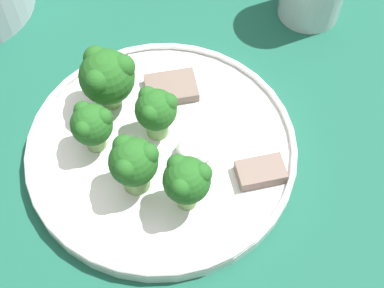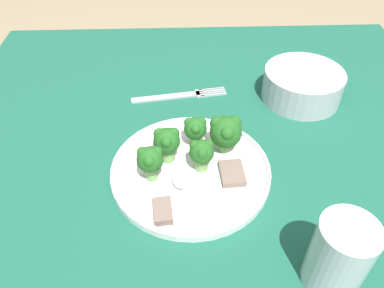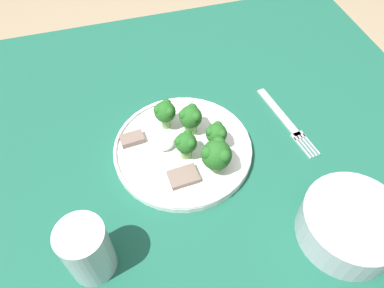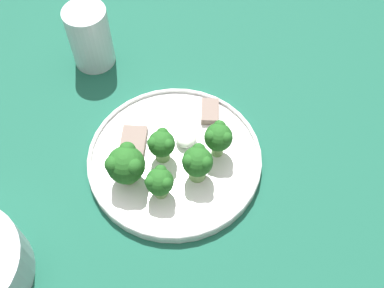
% 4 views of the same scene
% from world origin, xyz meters
% --- Properties ---
extents(table, '(1.07, 0.96, 0.77)m').
position_xyz_m(table, '(0.00, 0.00, 0.66)').
color(table, '#195642').
rests_on(table, ground_plane).
extents(dinner_plate, '(0.25, 0.25, 0.02)m').
position_xyz_m(dinner_plate, '(-0.02, -0.04, 0.78)').
color(dinner_plate, white).
rests_on(dinner_plate, table).
extents(fork, '(0.05, 0.19, 0.00)m').
position_xyz_m(fork, '(-0.23, -0.05, 0.78)').
color(fork, '#B2B2B7').
rests_on(fork, table).
extents(cream_bowl, '(0.15, 0.15, 0.06)m').
position_xyz_m(cream_bowl, '(-0.21, 0.19, 0.80)').
color(cream_bowl, '#B7BCC6').
rests_on(cream_bowl, table).
extents(drinking_glass, '(0.07, 0.07, 0.10)m').
position_xyz_m(drinking_glass, '(0.16, 0.13, 0.82)').
color(drinking_glass, silver).
rests_on(drinking_glass, table).
extents(broccoli_floret_near_rim_left, '(0.04, 0.04, 0.05)m').
position_xyz_m(broccoli_floret_near_rim_left, '(-0.02, -0.02, 0.82)').
color(broccoli_floret_near_rim_left, '#709E56').
rests_on(broccoli_floret_near_rim_left, dinner_plate).
extents(broccoli_floret_center_left, '(0.05, 0.05, 0.06)m').
position_xyz_m(broccoli_floret_center_left, '(-0.06, 0.02, 0.83)').
color(broccoli_floret_center_left, '#709E56').
rests_on(broccoli_floret_center_left, dinner_plate).
extents(broccoli_floret_back_left, '(0.04, 0.04, 0.05)m').
position_xyz_m(broccoli_floret_back_left, '(-0.07, -0.03, 0.82)').
color(broccoli_floret_back_left, '#709E56').
rests_on(broccoli_floret_back_left, dinner_plate).
extents(broccoli_floret_front_left, '(0.04, 0.04, 0.06)m').
position_xyz_m(broccoli_floret_front_left, '(-0.00, -0.10, 0.82)').
color(broccoli_floret_front_left, '#709E56').
rests_on(broccoli_floret_front_left, dinner_plate).
extents(broccoli_floret_center_back, '(0.04, 0.04, 0.06)m').
position_xyz_m(broccoli_floret_center_back, '(-0.04, -0.07, 0.82)').
color(broccoli_floret_center_back, '#709E56').
rests_on(broccoli_floret_center_back, dinner_plate).
extents(meat_slice_front_slice, '(0.05, 0.04, 0.01)m').
position_xyz_m(meat_slice_front_slice, '(-0.00, 0.03, 0.79)').
color(meat_slice_front_slice, '#756056').
rests_on(meat_slice_front_slice, dinner_plate).
extents(meat_slice_middle_slice, '(0.04, 0.03, 0.01)m').
position_xyz_m(meat_slice_middle_slice, '(0.07, -0.08, 0.79)').
color(meat_slice_middle_slice, '#756056').
rests_on(meat_slice_middle_slice, dinner_plate).
extents(sauce_dollop, '(0.03, 0.03, 0.02)m').
position_xyz_m(sauce_dollop, '(0.01, -0.05, 0.80)').
color(sauce_dollop, white).
rests_on(sauce_dollop, dinner_plate).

